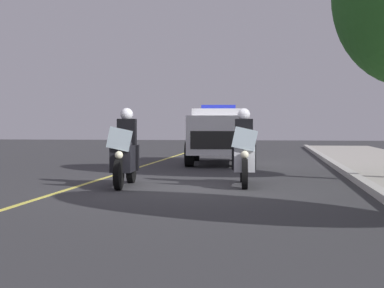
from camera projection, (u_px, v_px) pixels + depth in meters
The scene contains 6 objects.
ground_plane at pixel (184, 188), 12.28m from camera, with size 80.00×80.00×0.00m, color #333335.
curb_strip at pixel (371, 187), 11.74m from camera, with size 48.00×0.24×0.15m, color #B7B5AD.
lane_stripe_center at pixel (78, 186), 12.61m from camera, with size 48.00×0.12×0.01m, color #E0D14C.
police_motorcycle_lead_left at pixel (125, 154), 12.65m from camera, with size 2.14×0.61×1.72m.
police_motorcycle_lead_right at pixel (244, 154), 12.82m from camera, with size 2.14×0.61×1.72m.
police_suv at pixel (218, 133), 20.20m from camera, with size 5.02×2.35×2.05m.
Camera 1 is at (12.10, 1.87, 1.33)m, focal length 54.14 mm.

